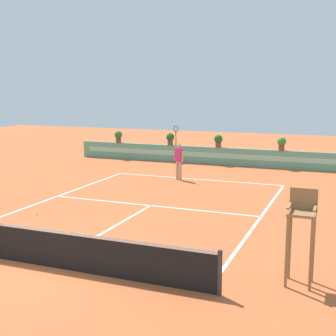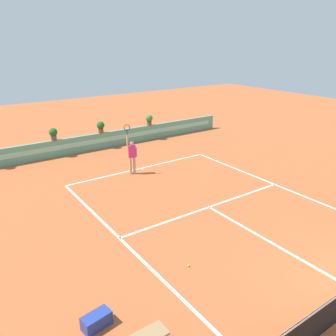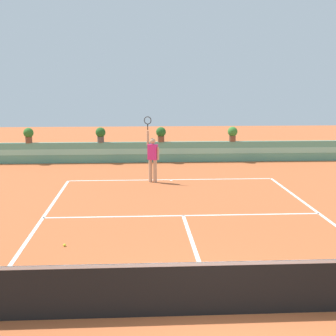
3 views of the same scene
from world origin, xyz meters
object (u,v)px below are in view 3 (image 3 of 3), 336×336
at_px(potted_plant_right, 233,133).
at_px(potted_plant_centre, 161,133).
at_px(tennis_player, 153,156).
at_px(potted_plant_far_left, 29,134).
at_px(tennis_ball_near_baseline, 65,245).
at_px(potted_plant_left, 101,134).

bearing_deg(potted_plant_right, potted_plant_centre, 180.00).
relative_size(tennis_player, potted_plant_centre, 3.57).
bearing_deg(potted_plant_right, potted_plant_far_left, 180.00).
bearing_deg(tennis_ball_near_baseline, potted_plant_centre, 76.95).
height_order(tennis_ball_near_baseline, potted_plant_far_left, potted_plant_far_left).
bearing_deg(potted_plant_far_left, potted_plant_centre, 0.00).
relative_size(tennis_player, potted_plant_far_left, 3.57).
distance_m(tennis_player, potted_plant_far_left, 7.63).
xyz_separation_m(potted_plant_right, potted_plant_left, (-6.45, 0.00, 0.00)).
bearing_deg(potted_plant_left, tennis_player, -64.37).
height_order(potted_plant_far_left, potted_plant_centre, same).
bearing_deg(potted_plant_right, tennis_ball_near_baseline, -117.08).
height_order(tennis_player, potted_plant_left, tennis_player).
height_order(tennis_ball_near_baseline, potted_plant_left, potted_plant_left).
xyz_separation_m(potted_plant_far_left, potted_plant_left, (3.44, 0.00, 0.00)).
height_order(tennis_player, potted_plant_centre, tennis_player).
relative_size(potted_plant_far_left, potted_plant_right, 1.00).
height_order(tennis_player, potted_plant_right, tennis_player).
distance_m(tennis_player, potted_plant_centre, 4.98).
bearing_deg(potted_plant_far_left, potted_plant_left, 0.00).
distance_m(potted_plant_right, potted_plant_left, 6.45).
relative_size(potted_plant_left, potted_plant_centre, 1.00).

